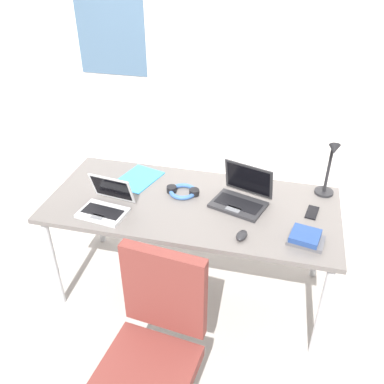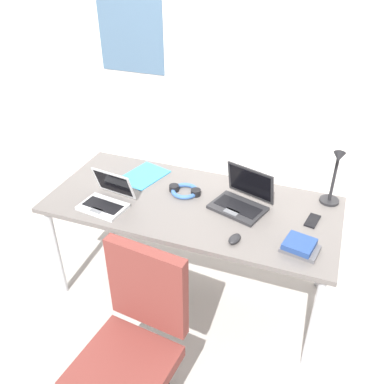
% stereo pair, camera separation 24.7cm
% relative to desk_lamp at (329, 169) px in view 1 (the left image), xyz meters
% --- Properties ---
extents(ground_plane, '(12.00, 12.00, 0.00)m').
position_rel_desk_lamp_xyz_m(ground_plane, '(-0.80, -0.28, -0.94)').
color(ground_plane, gray).
extents(wall_back, '(6.00, 0.13, 2.60)m').
position_rel_desk_lamp_xyz_m(wall_back, '(-0.80, 0.82, 0.36)').
color(wall_back, silver).
rests_on(wall_back, ground_plane).
extents(desk, '(1.80, 0.80, 0.74)m').
position_rel_desk_lamp_xyz_m(desk, '(-0.80, -0.28, -0.25)').
color(desk, '#595451').
rests_on(desk, ground_plane).
extents(desk_lamp, '(0.12, 0.18, 0.40)m').
position_rel_desk_lamp_xyz_m(desk_lamp, '(0.00, 0.00, 0.00)').
color(desk_lamp, black).
rests_on(desk_lamp, desk).
extents(laptop_back_right, '(0.38, 0.35, 0.24)m').
position_rel_desk_lamp_xyz_m(laptop_back_right, '(-0.50, -0.21, -0.15)').
color(laptop_back_right, '#232326').
rests_on(laptop_back_right, desk).
extents(laptop_by_keyboard, '(0.31, 0.29, 0.20)m').
position_rel_desk_lamp_xyz_m(laptop_by_keyboard, '(-1.28, -0.48, -0.16)').
color(laptop_by_keyboard, '#B7BABC').
rests_on(laptop_by_keyboard, desk).
extents(computer_mouse, '(0.08, 0.11, 0.03)m').
position_rel_desk_lamp_xyz_m(computer_mouse, '(-0.45, -0.55, -0.18)').
color(computer_mouse, black).
rests_on(computer_mouse, desk).
extents(cell_phone, '(0.09, 0.15, 0.01)m').
position_rel_desk_lamp_xyz_m(cell_phone, '(-0.07, -0.21, -0.19)').
color(cell_phone, black).
rests_on(cell_phone, desk).
extents(headphones, '(0.21, 0.18, 0.04)m').
position_rel_desk_lamp_xyz_m(headphones, '(-0.88, -0.19, -0.18)').
color(headphones, '#335999').
rests_on(headphones, desk).
extents(book_stack, '(0.21, 0.18, 0.05)m').
position_rel_desk_lamp_xyz_m(book_stack, '(-0.11, -0.49, -0.17)').
color(book_stack, '#4C4C51').
rests_on(book_stack, desk).
extents(paper_folder_back_left, '(0.31, 0.36, 0.01)m').
position_rel_desk_lamp_xyz_m(paper_folder_back_left, '(-1.22, -0.09, -0.19)').
color(paper_folder_back_left, '#338CC6').
rests_on(paper_folder_back_left, desk).
extents(office_chair, '(0.52, 0.56, 0.97)m').
position_rel_desk_lamp_xyz_m(office_chair, '(-0.78, -1.18, -0.54)').
color(office_chair, black).
rests_on(office_chair, ground_plane).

